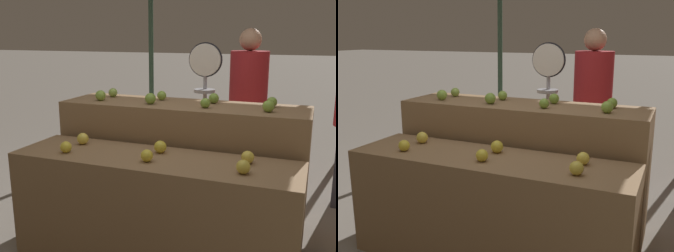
# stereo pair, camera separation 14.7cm
# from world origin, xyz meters

# --- Properties ---
(display_counter_front) EXTENTS (1.95, 0.55, 0.77)m
(display_counter_front) POSITION_xyz_m (0.00, 0.00, 0.39)
(display_counter_front) COLOR olive
(display_counter_front) RESTS_ON ground_plane
(display_counter_back) EXTENTS (1.95, 0.55, 1.04)m
(display_counter_back) POSITION_xyz_m (0.00, 0.60, 0.52)
(display_counter_back) COLOR olive
(display_counter_back) RESTS_ON ground_plane
(apple_front_0) EXTENTS (0.08, 0.08, 0.08)m
(apple_front_0) POSITION_xyz_m (-0.61, -0.12, 0.81)
(apple_front_0) COLOR gold
(apple_front_0) RESTS_ON display_counter_front
(apple_front_1) EXTENTS (0.08, 0.08, 0.08)m
(apple_front_1) POSITION_xyz_m (-0.00, -0.10, 0.81)
(apple_front_1) COLOR gold
(apple_front_1) RESTS_ON display_counter_front
(apple_front_2) EXTENTS (0.08, 0.08, 0.08)m
(apple_front_2) POSITION_xyz_m (0.62, -0.10, 0.81)
(apple_front_2) COLOR gold
(apple_front_2) RESTS_ON display_counter_front
(apple_front_3) EXTENTS (0.09, 0.09, 0.09)m
(apple_front_3) POSITION_xyz_m (-0.62, 0.11, 0.82)
(apple_front_3) COLOR yellow
(apple_front_3) RESTS_ON display_counter_front
(apple_front_4) EXTENTS (0.09, 0.09, 0.09)m
(apple_front_4) POSITION_xyz_m (0.01, 0.12, 0.82)
(apple_front_4) COLOR gold
(apple_front_4) RESTS_ON display_counter_front
(apple_front_5) EXTENTS (0.08, 0.08, 0.08)m
(apple_front_5) POSITION_xyz_m (0.61, 0.10, 0.81)
(apple_front_5) COLOR yellow
(apple_front_5) RESTS_ON display_counter_front
(apple_back_0) EXTENTS (0.09, 0.09, 0.09)m
(apple_back_0) POSITION_xyz_m (-0.68, 0.50, 1.08)
(apple_back_0) COLOR #84AD3D
(apple_back_0) RESTS_ON display_counter_back
(apple_back_1) EXTENTS (0.09, 0.09, 0.09)m
(apple_back_1) POSITION_xyz_m (-0.23, 0.49, 1.08)
(apple_back_1) COLOR #7AA338
(apple_back_1) RESTS_ON display_counter_back
(apple_back_2) EXTENTS (0.08, 0.08, 0.08)m
(apple_back_2) POSITION_xyz_m (0.22, 0.49, 1.08)
(apple_back_2) COLOR #7AA338
(apple_back_2) RESTS_ON display_counter_back
(apple_back_3) EXTENTS (0.08, 0.08, 0.08)m
(apple_back_3) POSITION_xyz_m (0.68, 0.50, 1.08)
(apple_back_3) COLOR #84AD3D
(apple_back_3) RESTS_ON display_counter_back
(apple_back_4) EXTENTS (0.08, 0.08, 0.08)m
(apple_back_4) POSITION_xyz_m (-0.68, 0.71, 1.08)
(apple_back_4) COLOR #8EB247
(apple_back_4) RESTS_ON display_counter_back
(apple_back_5) EXTENTS (0.08, 0.08, 0.08)m
(apple_back_5) POSITION_xyz_m (-0.22, 0.70, 1.08)
(apple_back_5) COLOR #84AD3D
(apple_back_5) RESTS_ON display_counter_back
(apple_back_6) EXTENTS (0.08, 0.08, 0.08)m
(apple_back_6) POSITION_xyz_m (0.23, 0.71, 1.08)
(apple_back_6) COLOR #7AA338
(apple_back_6) RESTS_ON display_counter_back
(apple_back_7) EXTENTS (0.08, 0.08, 0.08)m
(apple_back_7) POSITION_xyz_m (0.68, 0.70, 1.08)
(apple_back_7) COLOR #7AA338
(apple_back_7) RESTS_ON display_counter_back
(produce_scale) EXTENTS (0.32, 0.20, 1.50)m
(produce_scale) POSITION_xyz_m (-0.01, 1.26, 1.11)
(produce_scale) COLOR #99999E
(produce_scale) RESTS_ON ground_plane
(person_vendor_at_scale) EXTENTS (0.48, 0.48, 1.63)m
(person_vendor_at_scale) POSITION_xyz_m (0.35, 1.58, 0.94)
(person_vendor_at_scale) COLOR #2D2D38
(person_vendor_at_scale) RESTS_ON ground_plane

